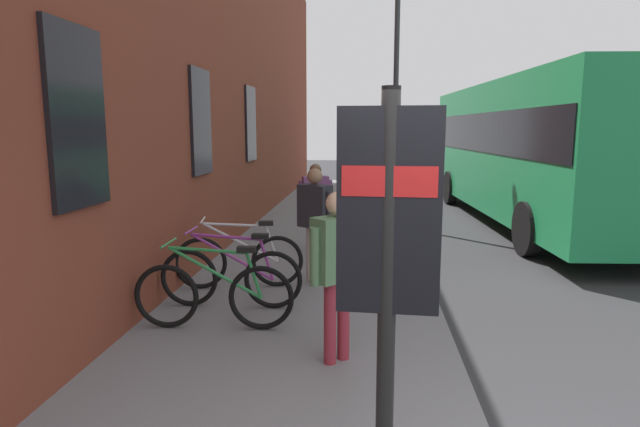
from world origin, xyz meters
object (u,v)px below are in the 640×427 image
at_px(bicycle_under_window, 231,276).
at_px(transit_info_sign, 388,240).
at_px(bicycle_beside_lamp, 214,294).
at_px(pedestrian_by_facade, 337,260).
at_px(pedestrian_near_bus, 315,198).
at_px(city_bus, 532,145).
at_px(bicycle_end_of_row, 240,260).
at_px(pedestrian_crossing_street, 315,214).
at_px(street_lamp, 396,84).

xyz_separation_m(bicycle_under_window, transit_info_sign, (-3.38, -1.76, 1.21)).
bearing_deg(bicycle_beside_lamp, pedestrian_by_facade, -116.89).
distance_m(bicycle_under_window, pedestrian_near_bus, 3.21).
distance_m(transit_info_sign, city_bus, 11.05).
height_order(bicycle_end_of_row, pedestrian_crossing_street, pedestrian_crossing_street).
height_order(transit_info_sign, pedestrian_by_facade, transit_info_sign).
bearing_deg(bicycle_beside_lamp, transit_info_sign, -146.48).
xyz_separation_m(bicycle_end_of_row, street_lamp, (5.54, -2.36, 2.78)).
distance_m(bicycle_beside_lamp, bicycle_under_window, 0.71).
bearing_deg(transit_info_sign, bicycle_beside_lamp, 33.52).
bearing_deg(pedestrian_by_facade, pedestrian_crossing_street, 10.15).
bearing_deg(bicycle_under_window, transit_info_sign, -152.51).
bearing_deg(bicycle_end_of_row, bicycle_under_window, -173.56).
xyz_separation_m(bicycle_under_window, pedestrian_by_facade, (-1.42, -1.38, 0.60)).
xyz_separation_m(transit_info_sign, pedestrian_crossing_street, (4.54, 0.84, -0.60)).
bearing_deg(bicycle_end_of_row, transit_info_sign, -156.19).
height_order(transit_info_sign, city_bus, city_bus).
distance_m(bicycle_end_of_row, pedestrian_near_bus, 2.48).
height_order(pedestrian_by_facade, pedestrian_near_bus, pedestrian_by_facade).
relative_size(bicycle_under_window, street_lamp, 0.33).
xyz_separation_m(pedestrian_by_facade, pedestrian_crossing_street, (2.57, 0.46, 0.01)).
relative_size(bicycle_beside_lamp, pedestrian_by_facade, 1.09).
bearing_deg(pedestrian_by_facade, bicycle_end_of_row, 33.38).
bearing_deg(bicycle_under_window, pedestrian_crossing_street, -38.28).
height_order(city_bus, street_lamp, street_lamp).
relative_size(bicycle_beside_lamp, pedestrian_crossing_street, 1.08).
xyz_separation_m(bicycle_beside_lamp, pedestrian_near_bus, (3.79, -0.74, 0.57)).
distance_m(bicycle_beside_lamp, bicycle_end_of_row, 1.53).
distance_m(city_bus, pedestrian_near_bus, 6.27).
bearing_deg(street_lamp, transit_info_sign, 176.99).
bearing_deg(pedestrian_by_facade, city_bus, -26.51).
bearing_deg(bicycle_beside_lamp, bicycle_end_of_row, 3.19).
bearing_deg(transit_info_sign, street_lamp, -3.01).
relative_size(bicycle_under_window, pedestrian_near_bus, 1.13).
height_order(bicycle_end_of_row, city_bus, city_bus).
height_order(bicycle_beside_lamp, bicycle_end_of_row, same).
bearing_deg(pedestrian_crossing_street, pedestrian_near_bus, 5.30).
relative_size(city_bus, pedestrian_crossing_street, 6.50).
xyz_separation_m(bicycle_end_of_row, pedestrian_by_facade, (-2.23, -1.47, 0.60)).
height_order(bicycle_beside_lamp, pedestrian_near_bus, pedestrian_near_bus).
bearing_deg(transit_info_sign, pedestrian_near_bus, 8.98).
bearing_deg(bicycle_beside_lamp, bicycle_under_window, -0.54).
height_order(bicycle_end_of_row, pedestrian_near_bus, pedestrian_near_bus).
distance_m(pedestrian_near_bus, street_lamp, 4.24).
distance_m(bicycle_beside_lamp, street_lamp, 7.93).
height_order(pedestrian_by_facade, street_lamp, street_lamp).
relative_size(bicycle_beside_lamp, transit_info_sign, 0.74).
xyz_separation_m(city_bus, pedestrian_near_bus, (-3.91, 4.83, -0.84)).
bearing_deg(city_bus, transit_info_sign, 159.81).
distance_m(bicycle_under_window, street_lamp, 7.30).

